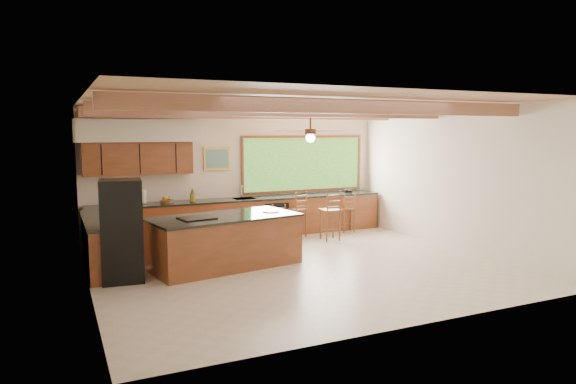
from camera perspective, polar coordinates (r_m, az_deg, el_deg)
name	(u,v)px	position (r m, az deg, el deg)	size (l,w,h in m)	color
ground	(298,266)	(9.59, 1.12, -8.27)	(7.20, 7.20, 0.00)	beige
room_shell	(275,146)	(9.79, -1.41, 5.17)	(7.27, 6.54, 3.02)	beige
counter_run	(216,223)	(11.50, -8.05, -3.42)	(7.12, 3.10, 1.23)	brown
island	(224,241)	(9.58, -7.10, -5.41)	(2.89, 1.72, 0.96)	brown
refrigerator	(122,231)	(8.94, -17.98, -4.11)	(0.73, 0.71, 1.70)	black
bar_stool_a	(278,222)	(10.95, -1.14, -3.34)	(0.38, 0.38, 0.95)	brown
bar_stool_b	(298,210)	(12.05, 1.11, -2.03)	(0.46, 0.46, 1.08)	brown
bar_stool_c	(331,211)	(11.71, 4.86, -2.12)	(0.43, 0.43, 1.15)	brown
bar_stool_d	(349,209)	(12.73, 6.75, -1.90)	(0.42, 0.42, 0.97)	brown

